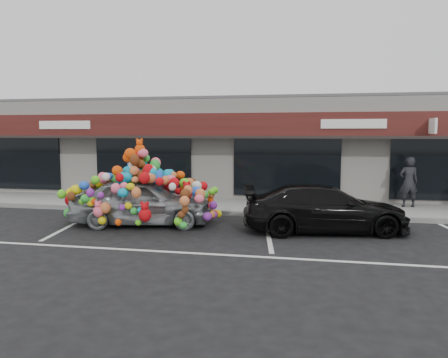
# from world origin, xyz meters

# --- Properties ---
(ground) EXTENTS (90.00, 90.00, 0.00)m
(ground) POSITION_xyz_m (0.00, 0.00, 0.00)
(ground) COLOR black
(ground) RESTS_ON ground
(shop_building) EXTENTS (24.00, 7.20, 4.31)m
(shop_building) POSITION_xyz_m (0.00, 8.44, 2.16)
(shop_building) COLOR white
(shop_building) RESTS_ON ground
(sidewalk) EXTENTS (26.00, 3.00, 0.15)m
(sidewalk) POSITION_xyz_m (0.00, 4.00, 0.07)
(sidewalk) COLOR gray
(sidewalk) RESTS_ON ground
(kerb) EXTENTS (26.00, 0.18, 0.16)m
(kerb) POSITION_xyz_m (0.00, 2.50, 0.07)
(kerb) COLOR slate
(kerb) RESTS_ON ground
(parking_stripe_left) EXTENTS (0.73, 4.37, 0.01)m
(parking_stripe_left) POSITION_xyz_m (-3.20, 0.20, 0.00)
(parking_stripe_left) COLOR silver
(parking_stripe_left) RESTS_ON ground
(parking_stripe_mid) EXTENTS (0.73, 4.37, 0.01)m
(parking_stripe_mid) POSITION_xyz_m (2.80, 0.20, 0.00)
(parking_stripe_mid) COLOR silver
(parking_stripe_mid) RESTS_ON ground
(lane_line) EXTENTS (14.00, 0.12, 0.01)m
(lane_line) POSITION_xyz_m (2.00, -2.30, 0.00)
(lane_line) COLOR silver
(lane_line) RESTS_ON ground
(toy_car) EXTENTS (3.07, 4.80, 2.63)m
(toy_car) POSITION_xyz_m (-1.07, 0.47, 0.89)
(toy_car) COLOR gray
(toy_car) RESTS_ON ground
(black_sedan) EXTENTS (2.70, 4.90, 1.35)m
(black_sedan) POSITION_xyz_m (4.37, 0.61, 0.67)
(black_sedan) COLOR black
(black_sedan) RESTS_ON ground
(pedestrian_a) EXTENTS (0.71, 0.51, 1.81)m
(pedestrian_a) POSITION_xyz_m (7.41, 4.61, 1.05)
(pedestrian_a) COLOR black
(pedestrian_a) RESTS_ON sidewalk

